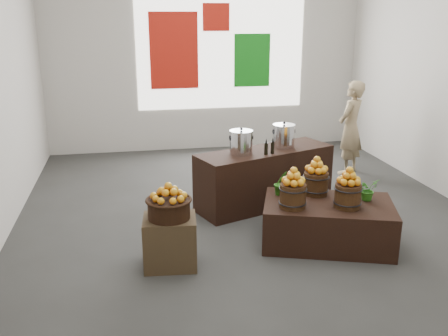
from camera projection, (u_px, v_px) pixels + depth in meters
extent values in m
plane|color=#31322F|center=(247.00, 213.00, 6.69)|extent=(7.00, 7.00, 0.00)
cube|color=#BAB4AB|center=(205.00, 45.00, 9.37)|extent=(6.00, 0.04, 4.00)
cube|color=white|center=(221.00, 45.00, 9.41)|extent=(3.20, 0.02, 2.40)
cube|color=#AF190D|center=(174.00, 51.00, 9.27)|extent=(0.90, 0.04, 1.40)
cube|color=#127415|center=(252.00, 60.00, 9.60)|extent=(0.70, 0.04, 1.00)
cube|color=#AF190D|center=(216.00, 17.00, 9.23)|extent=(0.50, 0.04, 0.50)
cube|color=#4A3A22|center=(170.00, 242.00, 5.23)|extent=(0.59, 0.50, 0.55)
cylinder|color=black|center=(169.00, 209.00, 5.12)|extent=(0.44, 0.44, 0.20)
cube|color=black|center=(328.00, 223.00, 5.76)|extent=(1.66, 1.31, 0.50)
cylinder|color=#3E2711|center=(293.00, 196.00, 5.51)|extent=(0.29, 0.29, 0.27)
cylinder|color=#3E2711|center=(348.00, 196.00, 5.51)|extent=(0.29, 0.29, 0.27)
cylinder|color=#3E2711|center=(316.00, 183.00, 5.92)|extent=(0.29, 0.29, 0.27)
imported|color=#236114|center=(368.00, 189.00, 5.73)|extent=(0.29, 0.27, 0.25)
imported|color=#236114|center=(281.00, 183.00, 5.90)|extent=(0.19, 0.17, 0.29)
cube|color=black|center=(265.00, 178.00, 6.89)|extent=(2.03, 1.26, 0.79)
cylinder|color=silver|center=(241.00, 143.00, 6.53)|extent=(0.30, 0.30, 0.30)
cylinder|color=silver|center=(284.00, 136.00, 6.88)|extent=(0.30, 0.30, 0.30)
imported|color=#96805C|center=(350.00, 128.00, 8.15)|extent=(0.67, 0.65, 1.54)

